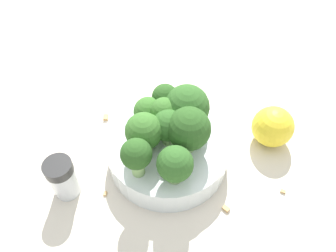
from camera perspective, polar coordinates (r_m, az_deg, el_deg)
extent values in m
plane|color=beige|center=(0.44, 0.00, -5.67)|extent=(3.00, 3.00, 0.00)
cylinder|color=silver|center=(0.43, 0.00, -4.27)|extent=(0.16, 0.16, 0.04)
cylinder|color=#7A9E5B|center=(0.40, -4.05, -2.80)|extent=(0.03, 0.03, 0.03)
sphere|color=#386B28|center=(0.38, -4.22, -0.89)|extent=(0.04, 0.04, 0.04)
cylinder|color=#8EB770|center=(0.42, -0.68, 0.69)|extent=(0.02, 0.02, 0.03)
sphere|color=#386B28|center=(0.40, -0.70, 2.51)|extent=(0.04, 0.04, 0.04)
cylinder|color=#84AD66|center=(0.40, 3.48, -2.53)|extent=(0.03, 0.03, 0.03)
sphere|color=#28511E|center=(0.38, 3.64, -0.48)|extent=(0.05, 0.05, 0.05)
cylinder|color=#8EB770|center=(0.43, 2.81, 1.61)|extent=(0.02, 0.02, 0.02)
sphere|color=#2D5B23|center=(0.41, 2.92, 3.52)|extent=(0.06, 0.06, 0.06)
cylinder|color=#84AD66|center=(0.42, -3.36, 1.13)|extent=(0.03, 0.03, 0.02)
sphere|color=#386B28|center=(0.41, -3.46, 2.54)|extent=(0.04, 0.04, 0.04)
cylinder|color=#84AD66|center=(0.38, -5.36, -6.73)|extent=(0.02, 0.02, 0.03)
sphere|color=#28511E|center=(0.36, -5.62, -4.82)|extent=(0.04, 0.04, 0.04)
cylinder|color=#7A9E5B|center=(0.37, 1.18, -8.16)|extent=(0.02, 0.02, 0.02)
sphere|color=#2D5B23|center=(0.36, 1.23, -6.61)|extent=(0.04, 0.04, 0.04)
cylinder|color=#8EB770|center=(0.43, -0.50, 3.28)|extent=(0.02, 0.02, 0.03)
sphere|color=#28511E|center=(0.42, -0.51, 5.06)|extent=(0.03, 0.03, 0.03)
cylinder|color=#8EB770|center=(0.40, -0.19, -2.01)|extent=(0.02, 0.02, 0.03)
sphere|color=#2D5B23|center=(0.39, -0.20, -0.25)|extent=(0.04, 0.04, 0.04)
cylinder|color=silver|center=(0.42, -17.63, -9.09)|extent=(0.03, 0.03, 0.05)
cylinder|color=#2D2D2D|center=(0.40, -18.62, -6.92)|extent=(0.03, 0.03, 0.01)
sphere|color=yellow|center=(0.46, 17.77, -0.11)|extent=(0.06, 0.06, 0.06)
cube|color=#AD7F4C|center=(0.50, 0.69, 3.47)|extent=(0.01, 0.01, 0.01)
cube|color=tan|center=(0.42, -10.91, -11.39)|extent=(0.01, 0.01, 0.01)
cube|color=tan|center=(0.44, 19.45, -10.62)|extent=(0.01, 0.01, 0.01)
cube|color=tan|center=(0.49, -10.58, 1.88)|extent=(0.01, 0.01, 0.01)
cube|color=tan|center=(0.41, 10.10, -13.86)|extent=(0.01, 0.01, 0.01)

